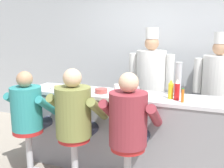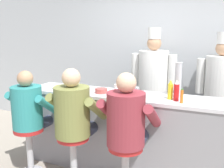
{
  "view_description": "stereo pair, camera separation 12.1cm",
  "coord_description": "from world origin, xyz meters",
  "px_view_note": "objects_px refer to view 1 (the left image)",
  "views": [
    {
      "loc": [
        0.89,
        -2.78,
        1.81
      ],
      "look_at": [
        -0.28,
        0.25,
        1.15
      ],
      "focal_mm": 42.0,
      "sensor_mm": 36.0,
      "label": 1
    },
    {
      "loc": [
        1.0,
        -2.74,
        1.81
      ],
      "look_at": [
        -0.28,
        0.25,
        1.15
      ],
      "focal_mm": 42.0,
      "sensor_mm": 36.0,
      "label": 2
    }
  ],
  "objects_px": {
    "diner_seated_teal": "(28,112)",
    "diner_seated_olive": "(75,115)",
    "ketchup_bottle_red": "(177,90)",
    "napkin_dispenser_chrome": "(134,92)",
    "cook_in_whites_far": "(217,86)",
    "hot_sauce_bottle_orange": "(183,96)",
    "mustard_bottle_yellow": "(171,90)",
    "coffee_mug_white": "(118,88)",
    "diner_seated_maroon": "(129,123)",
    "cook_in_whites_near": "(151,81)",
    "cereal_bowl": "(101,91)",
    "breakfast_plate": "(58,87)",
    "cup_stack_steel": "(178,79)"
  },
  "relations": [
    {
      "from": "hot_sauce_bottle_orange",
      "to": "cook_in_whites_near",
      "type": "xyz_separation_m",
      "value": [
        -0.63,
        1.19,
        -0.08
      ]
    },
    {
      "from": "mustard_bottle_yellow",
      "to": "diner_seated_olive",
      "type": "height_order",
      "value": "diner_seated_olive"
    },
    {
      "from": "ketchup_bottle_red",
      "to": "napkin_dispenser_chrome",
      "type": "xyz_separation_m",
      "value": [
        -0.5,
        -0.03,
        -0.05
      ]
    },
    {
      "from": "coffee_mug_white",
      "to": "napkin_dispenser_chrome",
      "type": "bearing_deg",
      "value": -31.58
    },
    {
      "from": "cup_stack_steel",
      "to": "diner_seated_maroon",
      "type": "relative_size",
      "value": 0.3
    },
    {
      "from": "diner_seated_teal",
      "to": "diner_seated_olive",
      "type": "bearing_deg",
      "value": 0.32
    },
    {
      "from": "ketchup_bottle_red",
      "to": "cook_in_whites_far",
      "type": "bearing_deg",
      "value": 69.62
    },
    {
      "from": "ketchup_bottle_red",
      "to": "napkin_dispenser_chrome",
      "type": "height_order",
      "value": "ketchup_bottle_red"
    },
    {
      "from": "ketchup_bottle_red",
      "to": "cook_in_whites_far",
      "type": "height_order",
      "value": "cook_in_whites_far"
    },
    {
      "from": "mustard_bottle_yellow",
      "to": "cook_in_whites_near",
      "type": "xyz_separation_m",
      "value": [
        -0.48,
        1.07,
        -0.11
      ]
    },
    {
      "from": "mustard_bottle_yellow",
      "to": "coffee_mug_white",
      "type": "height_order",
      "value": "mustard_bottle_yellow"
    },
    {
      "from": "ketchup_bottle_red",
      "to": "diner_seated_maroon",
      "type": "distance_m",
      "value": 0.69
    },
    {
      "from": "breakfast_plate",
      "to": "diner_seated_olive",
      "type": "relative_size",
      "value": 0.16
    },
    {
      "from": "diner_seated_olive",
      "to": "cook_in_whites_near",
      "type": "distance_m",
      "value": 1.67
    },
    {
      "from": "coffee_mug_white",
      "to": "diner_seated_teal",
      "type": "xyz_separation_m",
      "value": [
        -0.95,
        -0.61,
        -0.25
      ]
    },
    {
      "from": "cereal_bowl",
      "to": "diner_seated_maroon",
      "type": "height_order",
      "value": "diner_seated_maroon"
    },
    {
      "from": "diner_seated_maroon",
      "to": "cook_in_whites_near",
      "type": "relative_size",
      "value": 0.75
    },
    {
      "from": "diner_seated_maroon",
      "to": "cook_in_whites_near",
      "type": "bearing_deg",
      "value": 94.68
    },
    {
      "from": "hot_sauce_bottle_orange",
      "to": "cereal_bowl",
      "type": "xyz_separation_m",
      "value": [
        -1.02,
        0.09,
        -0.05
      ]
    },
    {
      "from": "cereal_bowl",
      "to": "diner_seated_teal",
      "type": "relative_size",
      "value": 0.12
    },
    {
      "from": "hot_sauce_bottle_orange",
      "to": "diner_seated_olive",
      "type": "relative_size",
      "value": 0.11
    },
    {
      "from": "hot_sauce_bottle_orange",
      "to": "coffee_mug_white",
      "type": "xyz_separation_m",
      "value": [
        -0.85,
        0.23,
        -0.03
      ]
    },
    {
      "from": "cup_stack_steel",
      "to": "diner_seated_teal",
      "type": "xyz_separation_m",
      "value": [
        -1.71,
        -0.65,
        -0.41
      ]
    },
    {
      "from": "ketchup_bottle_red",
      "to": "diner_seated_olive",
      "type": "height_order",
      "value": "diner_seated_olive"
    },
    {
      "from": "diner_seated_olive",
      "to": "diner_seated_teal",
      "type": "bearing_deg",
      "value": -179.68
    },
    {
      "from": "napkin_dispenser_chrome",
      "to": "diner_seated_maroon",
      "type": "height_order",
      "value": "diner_seated_maroon"
    },
    {
      "from": "cereal_bowl",
      "to": "cook_in_whites_near",
      "type": "distance_m",
      "value": 1.18
    },
    {
      "from": "hot_sauce_bottle_orange",
      "to": "diner_seated_maroon",
      "type": "xyz_separation_m",
      "value": [
        -0.5,
        -0.38,
        -0.25
      ]
    },
    {
      "from": "hot_sauce_bottle_orange",
      "to": "napkin_dispenser_chrome",
      "type": "relative_size",
      "value": 1.3
    },
    {
      "from": "cup_stack_steel",
      "to": "diner_seated_olive",
      "type": "height_order",
      "value": "cup_stack_steel"
    },
    {
      "from": "ketchup_bottle_red",
      "to": "hot_sauce_bottle_orange",
      "type": "xyz_separation_m",
      "value": [
        0.07,
        -0.09,
        -0.04
      ]
    },
    {
      "from": "ketchup_bottle_red",
      "to": "cook_in_whites_far",
      "type": "relative_size",
      "value": 0.13
    },
    {
      "from": "cereal_bowl",
      "to": "coffee_mug_white",
      "type": "height_order",
      "value": "coffee_mug_white"
    },
    {
      "from": "breakfast_plate",
      "to": "cook_in_whites_far",
      "type": "height_order",
      "value": "cook_in_whites_far"
    },
    {
      "from": "breakfast_plate",
      "to": "cup_stack_steel",
      "type": "distance_m",
      "value": 1.63
    },
    {
      "from": "ketchup_bottle_red",
      "to": "diner_seated_maroon",
      "type": "xyz_separation_m",
      "value": [
        -0.42,
        -0.47,
        -0.29
      ]
    },
    {
      "from": "cereal_bowl",
      "to": "diner_seated_teal",
      "type": "height_order",
      "value": "diner_seated_teal"
    },
    {
      "from": "breakfast_plate",
      "to": "diner_seated_teal",
      "type": "relative_size",
      "value": 0.17
    },
    {
      "from": "breakfast_plate",
      "to": "cup_stack_steel",
      "type": "relative_size",
      "value": 0.54
    },
    {
      "from": "hot_sauce_bottle_orange",
      "to": "cook_in_whites_far",
      "type": "relative_size",
      "value": 0.09
    },
    {
      "from": "breakfast_plate",
      "to": "coffee_mug_white",
      "type": "xyz_separation_m",
      "value": [
        0.85,
        0.09,
        0.04
      ]
    },
    {
      "from": "cereal_bowl",
      "to": "coffee_mug_white",
      "type": "relative_size",
      "value": 1.13
    },
    {
      "from": "mustard_bottle_yellow",
      "to": "diner_seated_teal",
      "type": "distance_m",
      "value": 1.75
    },
    {
      "from": "napkin_dispenser_chrome",
      "to": "cereal_bowl",
      "type": "bearing_deg",
      "value": 176.64
    },
    {
      "from": "cup_stack_steel",
      "to": "hot_sauce_bottle_orange",
      "type": "bearing_deg",
      "value": -71.34
    },
    {
      "from": "cup_stack_steel",
      "to": "diner_seated_maroon",
      "type": "xyz_separation_m",
      "value": [
        -0.41,
        -0.65,
        -0.38
      ]
    },
    {
      "from": "hot_sauce_bottle_orange",
      "to": "mustard_bottle_yellow",
      "type": "bearing_deg",
      "value": 140.79
    },
    {
      "from": "ketchup_bottle_red",
      "to": "diner_seated_olive",
      "type": "xyz_separation_m",
      "value": [
        -1.07,
        -0.47,
        -0.28
      ]
    },
    {
      "from": "breakfast_plate",
      "to": "cook_in_whites_near",
      "type": "bearing_deg",
      "value": 44.53
    },
    {
      "from": "breakfast_plate",
      "to": "napkin_dispenser_chrome",
      "type": "xyz_separation_m",
      "value": [
        1.13,
        -0.08,
        0.05
      ]
    }
  ]
}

